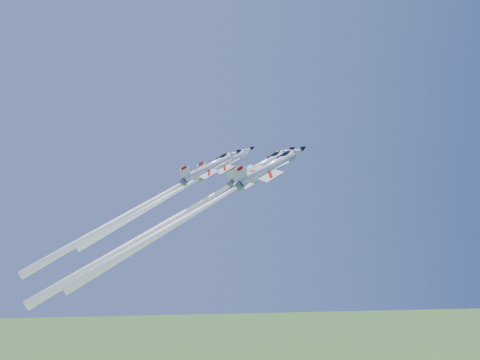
{
  "coord_description": "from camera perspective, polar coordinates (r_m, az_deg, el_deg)",
  "views": [
    {
      "loc": [
        -12.29,
        -115.78,
        80.71
      ],
      "look_at": [
        0.0,
        0.0,
        87.06
      ],
      "focal_mm": 40.0,
      "sensor_mm": 36.0,
      "label": 1
    }
  ],
  "objects": [
    {
      "name": "jet_lead",
      "position": [
        115.47,
        -6.45,
        -3.74
      ],
      "size": [
        47.52,
        21.19,
        43.57
      ],
      "rotation": [
        0.53,
        0.2,
        -1.22
      ],
      "color": "white"
    },
    {
      "name": "jet_slot",
      "position": [
        111.51,
        -10.13,
        -2.6
      ],
      "size": [
        37.01,
        16.55,
        33.59
      ],
      "rotation": [
        0.53,
        0.2,
        -1.22
      ],
      "color": "white"
    },
    {
      "name": "jet_right",
      "position": [
        105.39,
        -4.13,
        -3.05
      ],
      "size": [
        40.56,
        18.18,
        36.43
      ],
      "rotation": [
        0.53,
        0.2,
        -1.22
      ],
      "color": "white"
    },
    {
      "name": "jet_left",
      "position": [
        118.18,
        -6.87,
        -1.24
      ],
      "size": [
        33.22,
        14.93,
        29.55
      ],
      "rotation": [
        0.53,
        0.2,
        -1.22
      ],
      "color": "white"
    }
  ]
}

